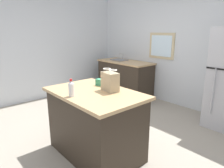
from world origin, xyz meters
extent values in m
plane|color=#9E9384|center=(0.00, 0.00, 0.00)|extent=(6.18, 6.18, 0.00)
cube|color=silver|center=(0.00, 2.28, 1.32)|extent=(5.15, 0.10, 2.65)
cube|color=#CCB78C|center=(-0.54, 2.23, 1.32)|extent=(0.68, 0.04, 0.60)
cube|color=white|center=(-0.54, 2.21, 1.32)|extent=(0.56, 0.02, 0.48)
cube|color=silver|center=(-2.57, 0.00, 1.32)|extent=(0.10, 4.56, 2.65)
cube|color=#33281E|center=(0.28, -0.35, 0.43)|extent=(1.23, 0.77, 0.86)
cube|color=tan|center=(0.28, -0.35, 0.88)|extent=(1.31, 0.85, 0.04)
cylinder|color=#B7B7BC|center=(1.01, 1.54, 0.69)|extent=(0.02, 0.02, 0.78)
cube|color=#33281E|center=(-1.41, 1.89, 0.43)|extent=(1.48, 0.62, 0.86)
cube|color=tan|center=(-1.41, 1.89, 0.88)|extent=(1.52, 0.66, 0.04)
cube|color=slate|center=(-1.63, 1.89, 0.85)|extent=(0.40, 0.32, 0.14)
cylinder|color=#B7B7BC|center=(-1.63, 2.03, 0.99)|extent=(0.03, 0.03, 0.18)
cylinder|color=#B7B7BC|center=(-1.63, 1.96, 1.07)|extent=(0.02, 0.14, 0.02)
cube|color=tan|center=(0.39, -0.17, 1.02)|extent=(0.26, 0.18, 0.24)
torus|color=white|center=(0.33, -0.17, 1.19)|extent=(0.12, 0.12, 0.01)
torus|color=white|center=(0.45, -0.17, 1.19)|extent=(0.12, 0.12, 0.01)
cube|color=#388E66|center=(0.10, -0.10, 0.95)|extent=(0.15, 0.11, 0.09)
cylinder|color=white|center=(0.26, -0.67, 0.98)|extent=(0.07, 0.07, 0.16)
cone|color=white|center=(0.26, -0.67, 1.08)|extent=(0.06, 0.06, 0.03)
cylinder|color=red|center=(0.26, -0.67, 1.10)|extent=(0.03, 0.03, 0.02)
camera|label=1|loc=(2.32, -1.83, 1.67)|focal=32.53mm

